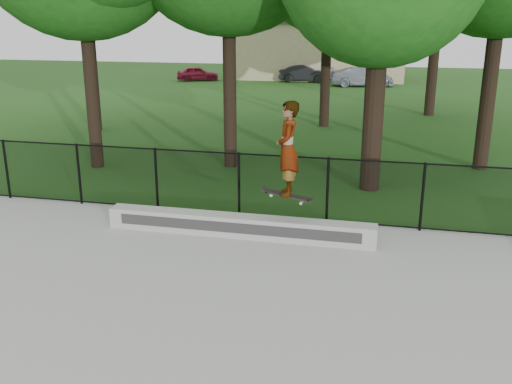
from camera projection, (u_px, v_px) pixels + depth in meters
ground at (126, 363)px, 7.62m from camera, size 100.00×100.00×0.00m
concrete_slab at (126, 361)px, 7.61m from camera, size 14.00×12.00×0.06m
grind_ledge at (239, 226)px, 11.84m from camera, size 5.66×0.40×0.44m
car_a at (197, 73)px, 41.49m from camera, size 3.24×2.29×1.03m
car_b at (305, 73)px, 40.64m from camera, size 3.38×1.55×1.19m
car_c at (362, 77)px, 38.15m from camera, size 4.19×2.52×1.24m
skater_airborne at (288, 150)px, 11.06m from camera, size 0.83×0.74×2.01m
chainlink_fence at (239, 185)px, 12.87m from camera, size 16.06×0.06×1.50m
distant_building at (323, 49)px, 42.78m from camera, size 12.40×6.40×4.30m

